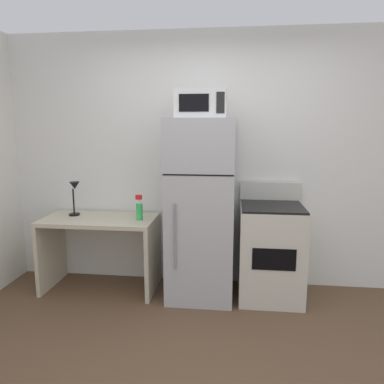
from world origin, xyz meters
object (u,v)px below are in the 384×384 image
at_px(desk_lamp, 75,193).
at_px(oven_range, 271,251).
at_px(spray_bottle, 139,210).
at_px(desk, 101,239).
at_px(refrigerator, 201,210).
at_px(microwave, 201,104).

height_order(desk_lamp, oven_range, desk_lamp).
relative_size(desk_lamp, spray_bottle, 1.42).
bearing_deg(spray_bottle, desk, 176.17).
height_order(refrigerator, microwave, microwave).
xyz_separation_m(desk, refrigerator, (1.03, -0.02, 0.34)).
bearing_deg(desk, microwave, -2.44).
height_order(desk_lamp, refrigerator, refrigerator).
bearing_deg(refrigerator, desk, 178.74).
height_order(spray_bottle, oven_range, oven_range).
bearing_deg(refrigerator, desk_lamp, 176.62).
relative_size(spray_bottle, oven_range, 0.23).
distance_m(desk, spray_bottle, 0.53).
relative_size(desk_lamp, microwave, 0.77).
bearing_deg(microwave, desk, 177.56).
relative_size(refrigerator, microwave, 3.75).
distance_m(spray_bottle, refrigerator, 0.61).
height_order(desk, spray_bottle, spray_bottle).
bearing_deg(refrigerator, spray_bottle, -179.49).
distance_m(desk_lamp, spray_bottle, 0.71).
bearing_deg(oven_range, desk_lamp, 178.45).
xyz_separation_m(refrigerator, microwave, (0.00, -0.02, 0.99)).
bearing_deg(spray_bottle, oven_range, 1.29).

